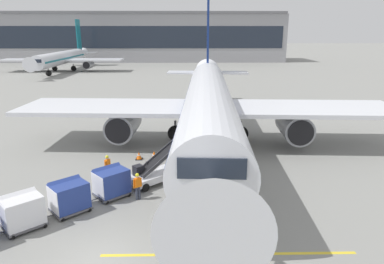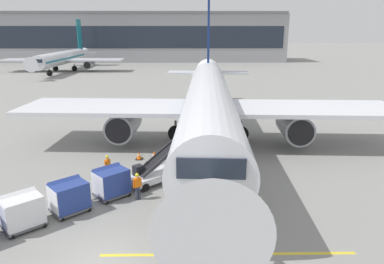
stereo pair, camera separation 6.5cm
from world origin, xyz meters
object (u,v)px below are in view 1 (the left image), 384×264
(ground_crew_by_carts, at_px, (124,181))
(ground_crew_marshaller, at_px, (108,165))
(distant_airplane, at_px, (62,58))
(parked_airplane, at_px, (208,102))
(safety_cone_wingtip, at_px, (154,156))
(belt_loader, at_px, (156,170))
(baggage_cart_second, at_px, (69,196))
(baggage_cart_third, at_px, (22,211))
(ground_crew_by_loader, at_px, (138,185))
(baggage_cart_lead, at_px, (111,182))
(safety_cone_engine_keepout, at_px, (139,156))

(ground_crew_by_carts, bearing_deg, ground_crew_marshaller, 120.32)
(distant_airplane, bearing_deg, parked_airplane, -61.40)
(safety_cone_wingtip, bearing_deg, belt_loader, -83.68)
(parked_airplane, xyz_separation_m, distant_airplane, (-33.71, 61.84, -0.53))
(baggage_cart_second, height_order, distant_airplane, distant_airplane)
(baggage_cart_third, relative_size, ground_crew_by_loader, 1.47)
(baggage_cart_second, relative_size, safety_cone_wingtip, 3.27)
(ground_crew_by_carts, distance_m, ground_crew_marshaller, 3.17)
(baggage_cart_second, xyz_separation_m, safety_cone_wingtip, (4.14, 8.40, -0.62))
(distant_airplane, bearing_deg, baggage_cart_lead, -69.57)
(baggage_cart_third, xyz_separation_m, ground_crew_by_carts, (4.72, 3.70, -0.00))
(baggage_cart_lead, bearing_deg, safety_cone_engine_keepout, 82.56)
(baggage_cart_lead, distance_m, distant_airplane, 77.34)
(baggage_cart_third, xyz_separation_m, ground_crew_marshaller, (3.12, 6.44, -0.00))
(distant_airplane, bearing_deg, ground_crew_marshaller, -69.40)
(baggage_cart_third, bearing_deg, safety_cone_wingtip, 59.04)
(baggage_cart_third, height_order, safety_cone_engine_keepout, baggage_cart_third)
(baggage_cart_third, relative_size, safety_cone_engine_keepout, 4.05)
(belt_loader, distance_m, baggage_cart_third, 8.75)
(ground_crew_by_loader, bearing_deg, safety_cone_engine_keepout, 96.77)
(safety_cone_wingtip, bearing_deg, parked_airplane, 42.16)
(ground_crew_marshaller, relative_size, distant_airplane, 0.04)
(belt_loader, bearing_deg, ground_crew_by_carts, -130.16)
(baggage_cart_second, xyz_separation_m, ground_crew_by_carts, (2.80, 2.01, -0.00))
(safety_cone_engine_keepout, bearing_deg, baggage_cart_lead, -97.44)
(ground_crew_by_carts, distance_m, safety_cone_engine_keepout, 6.66)
(ground_crew_marshaller, height_order, distant_airplane, distant_airplane)
(parked_airplane, distance_m, ground_crew_marshaller, 11.24)
(ground_crew_by_carts, relative_size, safety_cone_engine_keepout, 2.75)
(parked_airplane, distance_m, distant_airplane, 70.43)
(ground_crew_marshaller, xyz_separation_m, safety_cone_wingtip, (2.93, 3.65, -0.62))
(parked_airplane, distance_m, baggage_cart_lead, 12.89)
(ground_crew_marshaller, distance_m, safety_cone_engine_keepout, 4.29)
(baggage_cart_lead, relative_size, safety_cone_engine_keepout, 4.05)
(belt_loader, xyz_separation_m, ground_crew_marshaller, (-3.40, 0.60, 0.11))
(belt_loader, relative_size, baggage_cart_second, 1.84)
(safety_cone_engine_keepout, bearing_deg, parked_airplane, 33.85)
(belt_loader, xyz_separation_m, baggage_cart_second, (-4.61, -4.15, 0.11))
(baggage_cart_second, height_order, ground_crew_marshaller, baggage_cart_second)
(baggage_cart_second, height_order, ground_crew_by_carts, baggage_cart_second)
(baggage_cart_lead, distance_m, baggage_cart_second, 2.81)
(baggage_cart_second, distance_m, ground_crew_by_loader, 4.01)
(ground_crew_by_loader, xyz_separation_m, ground_crew_marshaller, (-2.52, 3.27, 0.00))
(ground_crew_marshaller, bearing_deg, safety_cone_engine_keepout, 66.69)
(baggage_cart_lead, xyz_separation_m, distant_airplane, (-26.98, 72.44, 2.38))
(safety_cone_wingtip, height_order, distant_airplane, distant_airplane)
(baggage_cart_third, distance_m, distant_airplane, 79.54)
(ground_crew_by_carts, height_order, distant_airplane, distant_airplane)
(safety_cone_engine_keepout, bearing_deg, baggage_cart_second, -108.42)
(baggage_cart_third, xyz_separation_m, distant_airplane, (-23.06, 76.09, 2.38))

